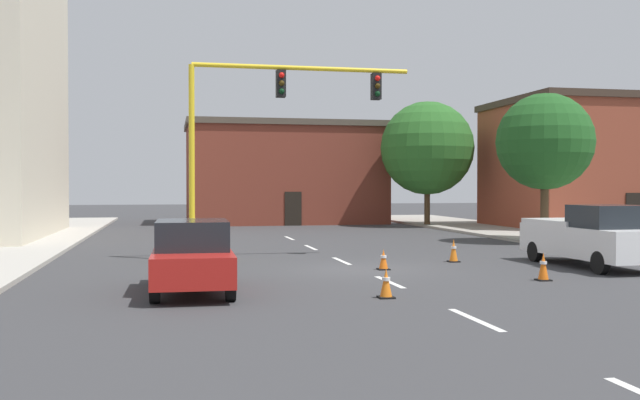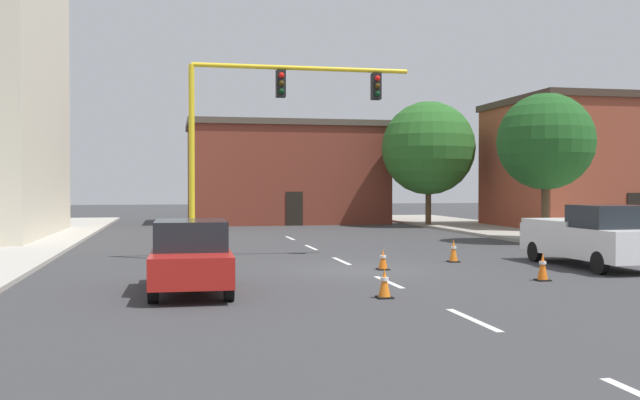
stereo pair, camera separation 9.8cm
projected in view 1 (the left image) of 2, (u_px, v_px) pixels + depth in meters
The scene contains 18 objects.
ground_plane at pixel (360, 269), 22.13m from camera, with size 160.00×160.00×0.00m, color #38383A.
sidewalk_right at pixel (585, 241), 32.55m from camera, with size 6.00×56.00×0.14m, color #9E998E.
lane_stripe_seg_1 at pixel (475, 319), 13.81m from camera, with size 0.16×2.40×0.01m, color silver.
lane_stripe_seg_2 at pixel (390, 282), 19.19m from camera, with size 0.16×2.40×0.01m, color silver.
lane_stripe_seg_3 at pixel (342, 261), 24.57m from camera, with size 0.16×2.40×0.01m, color silver.
lane_stripe_seg_4 at pixel (311, 247), 29.96m from camera, with size 0.16×2.40×0.01m, color silver.
lane_stripe_seg_5 at pixel (289, 238), 35.34m from camera, with size 0.16×2.40×0.01m, color silver.
building_brick_center at pixel (284, 173), 50.25m from camera, with size 13.55×8.24×6.94m.
building_row_right at pixel (587, 164), 43.48m from camera, with size 10.46×9.47×7.77m.
traffic_signal_gantry at pixel (224, 196), 24.91m from camera, with size 8.65×1.20×6.83m.
tree_right_far at pixel (427, 148), 45.50m from camera, with size 5.92×5.92×7.94m.
tree_right_mid at pixel (545, 142), 32.34m from camera, with size 4.36×4.36×6.76m.
pickup_truck_white at pixel (592, 236), 22.75m from camera, with size 2.12×5.44×1.99m.
sedan_red_near_left at pixel (192, 256), 17.38m from camera, with size 1.94×4.54×1.74m.
traffic_cone_roadside_a at pixel (386, 283), 16.44m from camera, with size 0.36×0.36×0.69m.
traffic_cone_roadside_b at pixel (383, 260), 22.00m from camera, with size 0.36×0.36×0.63m.
traffic_cone_roadside_c at pixel (543, 267), 19.47m from camera, with size 0.36×0.36×0.77m.
traffic_cone_roadside_d at pixel (454, 251), 24.23m from camera, with size 0.36×0.36×0.78m.
Camera 1 is at (-5.74, -21.36, 2.58)m, focal length 40.29 mm.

